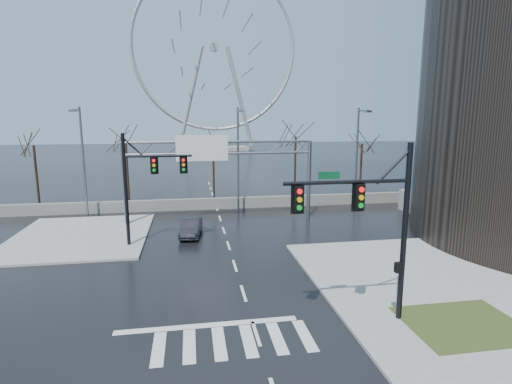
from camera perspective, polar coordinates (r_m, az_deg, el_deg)
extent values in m
plane|color=black|center=(21.46, -1.80, -14.25)|extent=(260.00, 260.00, 0.00)
cube|color=gray|center=(26.30, 20.05, -9.96)|extent=(12.00, 10.00, 0.15)
cube|color=gray|center=(33.64, -23.74, -5.77)|extent=(10.00, 12.00, 0.15)
cube|color=#2A3B18|center=(20.41, 27.51, -16.39)|extent=(5.00, 4.00, 0.02)
cube|color=slate|center=(40.30, -5.62, -1.63)|extent=(52.00, 0.50, 1.10)
cylinder|color=black|center=(18.49, 20.41, -5.82)|extent=(0.24, 0.24, 8.00)
cylinder|color=black|center=(16.79, 12.91, 1.38)|extent=(5.40, 0.16, 0.16)
cube|color=black|center=(16.95, 14.59, -0.67)|extent=(0.35, 0.28, 1.05)
cube|color=black|center=(16.08, 6.09, -0.98)|extent=(0.35, 0.28, 1.05)
cylinder|color=black|center=(29.10, -18.09, 0.11)|extent=(0.24, 0.24, 8.00)
cylinder|color=black|center=(28.52, -13.78, 5.00)|extent=(4.60, 0.16, 0.16)
cube|color=black|center=(28.46, -14.36, 3.75)|extent=(0.35, 0.28, 1.05)
cube|color=black|center=(28.36, -10.32, 3.88)|extent=(0.35, 0.28, 1.05)
cylinder|color=slate|center=(35.18, -18.24, 1.00)|extent=(0.36, 0.36, 7.00)
cylinder|color=slate|center=(36.33, 7.55, 1.73)|extent=(0.36, 0.36, 7.00)
cylinder|color=slate|center=(34.48, -5.23, 7.16)|extent=(16.00, 0.20, 0.20)
cylinder|color=slate|center=(34.55, -5.21, 5.50)|extent=(16.00, 0.20, 0.20)
cube|color=#094523|center=(34.28, -7.72, 6.25)|extent=(4.20, 0.10, 2.00)
cube|color=silver|center=(34.22, -7.71, 6.24)|extent=(4.40, 0.02, 2.20)
cylinder|color=slate|center=(39.19, -23.40, 3.80)|extent=(0.20, 0.20, 10.00)
cylinder|color=slate|center=(37.93, -24.32, 10.67)|extent=(0.12, 2.20, 0.12)
cube|color=slate|center=(36.96, -24.71, 10.52)|extent=(0.50, 0.70, 0.18)
cylinder|color=slate|center=(38.31, -2.59, 4.52)|extent=(0.20, 0.20, 10.00)
cylinder|color=slate|center=(37.01, -2.44, 11.60)|extent=(0.12, 2.20, 0.12)
cube|color=slate|center=(36.02, -2.24, 11.47)|extent=(0.50, 0.70, 0.18)
cylinder|color=slate|center=(41.48, 14.16, 4.67)|extent=(0.20, 0.20, 10.00)
cylinder|color=slate|center=(40.29, 15.10, 11.17)|extent=(0.12, 2.20, 0.12)
cube|color=slate|center=(39.38, 15.70, 11.01)|extent=(0.50, 0.70, 0.18)
cylinder|color=black|center=(46.36, -28.85, 1.96)|extent=(0.24, 0.24, 6.30)
cylinder|color=black|center=(43.67, -17.88, 2.61)|extent=(0.24, 0.24, 6.75)
cylinder|color=black|center=(44.32, -6.07, 2.58)|extent=(0.24, 0.24, 5.85)
cylinder|color=black|center=(44.69, 5.61, 3.41)|extent=(0.24, 0.24, 7.02)
cylinder|color=black|center=(47.90, 14.74, 3.05)|extent=(0.24, 0.24, 6.12)
cube|color=gray|center=(114.89, -5.70, 6.21)|extent=(18.00, 6.00, 1.00)
torus|color=#B2B2B7|center=(116.14, -5.96, 19.87)|extent=(45.00, 1.00, 45.00)
cylinder|color=#B2B2B7|center=(116.14, -5.96, 19.87)|extent=(2.40, 1.50, 2.40)
cylinder|color=#B2B2B7|center=(114.44, -9.41, 12.88)|extent=(8.28, 1.20, 28.82)
cylinder|color=#B2B2B7|center=(115.36, -2.26, 12.98)|extent=(8.28, 1.20, 28.82)
imported|color=black|center=(31.45, -9.26, -4.98)|extent=(1.90, 4.18, 1.33)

